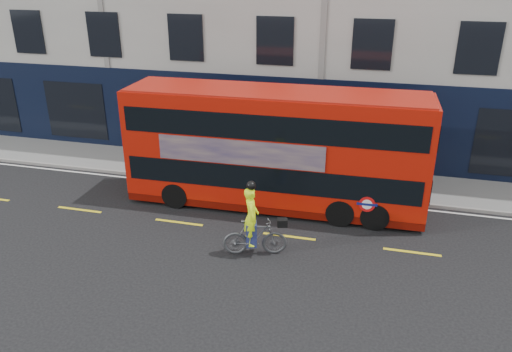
% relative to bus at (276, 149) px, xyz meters
% --- Properties ---
extents(ground, '(120.00, 120.00, 0.00)m').
position_rel_bus_xyz_m(ground, '(1.00, -3.80, -2.26)').
color(ground, black).
rests_on(ground, ground).
extents(pavement, '(60.00, 3.00, 0.12)m').
position_rel_bus_xyz_m(pavement, '(1.00, 2.70, -2.20)').
color(pavement, slate).
rests_on(pavement, ground).
extents(kerb, '(60.00, 0.12, 0.13)m').
position_rel_bus_xyz_m(kerb, '(1.00, 1.20, -2.20)').
color(kerb, gray).
rests_on(kerb, ground).
extents(road_edge_line, '(58.00, 0.10, 0.01)m').
position_rel_bus_xyz_m(road_edge_line, '(1.00, 0.90, -2.26)').
color(road_edge_line, silver).
rests_on(road_edge_line, ground).
extents(lane_dashes, '(58.00, 0.12, 0.01)m').
position_rel_bus_xyz_m(lane_dashes, '(1.00, -2.30, -2.26)').
color(lane_dashes, gold).
rests_on(lane_dashes, ground).
extents(bus, '(11.01, 2.71, 4.42)m').
position_rel_bus_xyz_m(bus, '(0.00, 0.00, 0.00)').
color(bus, '#B31307').
rests_on(bus, ground).
extents(cyclist, '(2.09, 1.09, 2.53)m').
position_rel_bus_xyz_m(cyclist, '(0.12, -3.64, -1.42)').
color(cyclist, '#4F5154').
rests_on(cyclist, ground).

